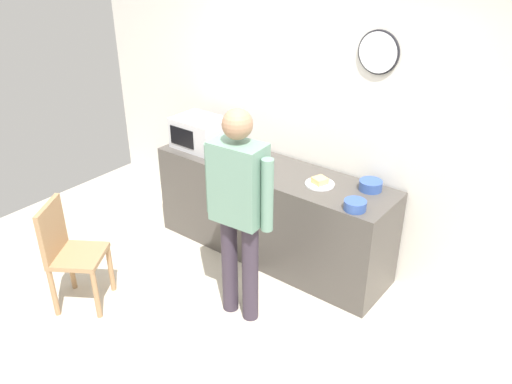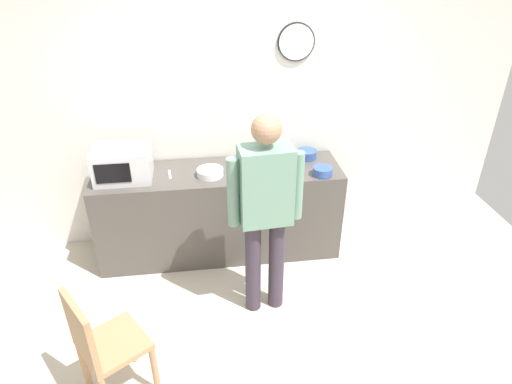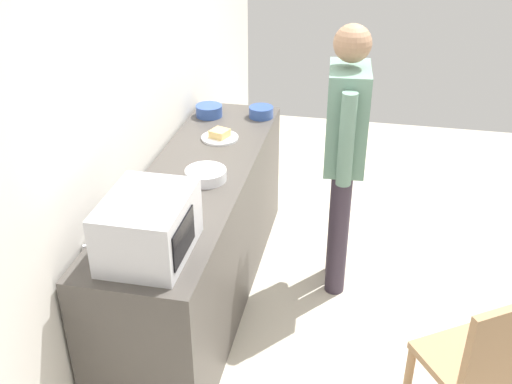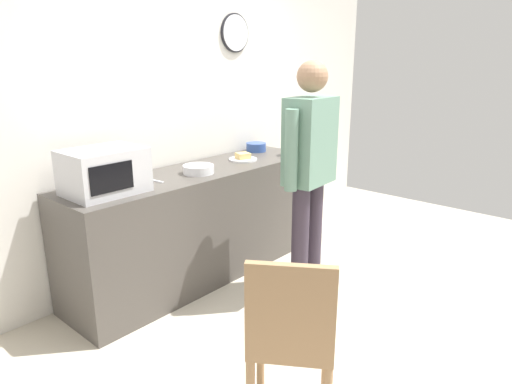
% 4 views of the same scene
% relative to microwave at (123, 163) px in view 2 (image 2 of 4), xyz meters
% --- Properties ---
extents(ground_plane, '(6.00, 6.00, 0.00)m').
position_rel_microwave_xyz_m(ground_plane, '(1.11, -1.20, -1.06)').
color(ground_plane, beige).
extents(back_wall, '(5.40, 0.13, 2.60)m').
position_rel_microwave_xyz_m(back_wall, '(1.11, 0.40, 0.24)').
color(back_wall, silver).
rests_on(back_wall, ground_plane).
extents(kitchen_counter, '(2.33, 0.62, 0.91)m').
position_rel_microwave_xyz_m(kitchen_counter, '(0.85, 0.02, -0.61)').
color(kitchen_counter, '#4C4742').
rests_on(kitchen_counter, ground_plane).
extents(microwave, '(0.50, 0.39, 0.30)m').
position_rel_microwave_xyz_m(microwave, '(0.00, 0.00, 0.00)').
color(microwave, silver).
rests_on(microwave, kitchen_counter).
extents(sandwich_plate, '(0.25, 0.25, 0.07)m').
position_rel_microwave_xyz_m(sandwich_plate, '(1.36, 0.01, -0.13)').
color(sandwich_plate, white).
rests_on(sandwich_plate, kitchen_counter).
extents(salad_bowl, '(0.18, 0.18, 0.08)m').
position_rel_microwave_xyz_m(salad_bowl, '(1.80, -0.18, -0.11)').
color(salad_bowl, '#33519E').
rests_on(salad_bowl, kitchen_counter).
extents(cereal_bowl, '(0.24, 0.24, 0.07)m').
position_rel_microwave_xyz_m(cereal_bowl, '(0.78, -0.05, -0.12)').
color(cereal_bowl, white).
rests_on(cereal_bowl, kitchen_counter).
extents(mixing_bowl, '(0.19, 0.19, 0.08)m').
position_rel_microwave_xyz_m(mixing_bowl, '(1.74, 0.19, -0.11)').
color(mixing_bowl, '#33519E').
rests_on(mixing_bowl, kitchen_counter).
extents(fork_utensil, '(0.04, 0.17, 0.01)m').
position_rel_microwave_xyz_m(fork_utensil, '(0.40, 0.01, -0.15)').
color(fork_utensil, silver).
rests_on(fork_utensil, kitchen_counter).
extents(spoon_utensil, '(0.11, 0.15, 0.01)m').
position_rel_microwave_xyz_m(spoon_utensil, '(0.02, 0.27, -0.15)').
color(spoon_utensil, silver).
rests_on(spoon_utensil, kitchen_counter).
extents(person_standing, '(0.59, 0.27, 1.77)m').
position_rel_microwave_xyz_m(person_standing, '(1.17, -0.83, -0.02)').
color(person_standing, '#382E3C').
rests_on(person_standing, ground_plane).
extents(wooden_chair, '(0.55, 0.55, 0.94)m').
position_rel_microwave_xyz_m(wooden_chair, '(-0.02, -1.58, -0.54)').
color(wooden_chair, '#A87F56').
rests_on(wooden_chair, ground_plane).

